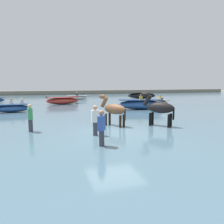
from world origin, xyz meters
name	(u,v)px	position (x,y,z in m)	size (l,w,h in m)	color
ground_plane	(115,138)	(0.00, 0.00, 0.00)	(120.00, 120.00, 0.00)	#756B56
water_surface	(81,110)	(0.00, 10.00, 0.15)	(90.00, 90.00, 0.29)	#476675
horse_lead_black	(159,109)	(2.74, 0.68, 1.24)	(1.50, 1.68, 2.09)	black
horse_trailing_bay	(114,110)	(0.42, 1.45, 1.16)	(1.30, 1.66, 1.97)	brown
boat_mid_channel	(142,96)	(10.90, 20.12, 0.72)	(4.43, 2.50, 0.85)	black
boat_mid_outer	(77,97)	(1.21, 20.78, 0.57)	(3.05, 1.31, 1.03)	silver
boat_distant_east	(63,101)	(-1.26, 14.54, 0.67)	(3.67, 1.69, 0.89)	#BC382D
boat_near_port	(159,102)	(8.67, 10.93, 0.58)	(1.03, 2.84, 1.05)	#B2AD9E
boat_far_offshore	(12,108)	(-5.66, 9.13, 0.62)	(2.87, 1.18, 1.11)	#28518E
boat_far_inshore	(141,104)	(5.01, 7.87, 0.72)	(4.26, 2.41, 1.33)	#28518E
person_wading_close	(102,131)	(-1.15, -1.98, 0.87)	(0.35, 0.38, 1.63)	#383842
person_spectator_far	(95,123)	(-1.01, -0.33, 0.87)	(0.32, 0.20, 1.63)	#383842
person_onlooker_right	(30,120)	(-3.78, 1.28, 0.87)	(0.25, 0.35, 1.63)	#383842
far_shoreline	(61,93)	(0.00, 35.66, 0.54)	(80.00, 2.40, 1.08)	#706B5B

